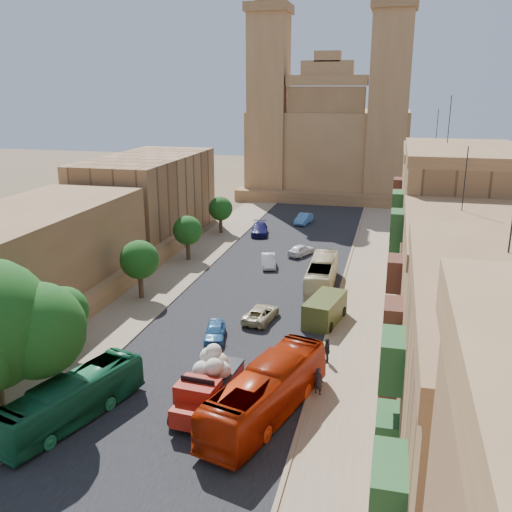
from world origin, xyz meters
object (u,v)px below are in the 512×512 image
at_px(bus_cream_east, 322,274).
at_px(car_blue_b, 304,219).
at_px(church, 330,138).
at_px(street_tree_d, 221,209).
at_px(car_cream, 261,314).
at_px(pedestrian_c, 327,350).
at_px(street_tree_c, 187,231).
at_px(car_blue_a, 215,331).
at_px(red_truck, 208,383).
at_px(bus_green_north, 72,400).
at_px(car_dkblue, 259,229).
at_px(car_white_b, 301,250).
at_px(car_white_a, 269,261).
at_px(street_tree_a, 64,311).
at_px(bus_red_east, 266,392).
at_px(pedestrian_a, 318,381).
at_px(olive_pickup, 325,310).
at_px(street_tree_b, 139,260).

xyz_separation_m(bus_cream_east, car_blue_b, (-5.71, 25.15, -0.64)).
relative_size(church, street_tree_d, 7.73).
distance_m(car_cream, pedestrian_c, 8.44).
distance_m(street_tree_c, street_tree_d, 12.00).
distance_m(car_blue_a, car_cream, 4.92).
distance_m(red_truck, bus_green_north, 7.60).
distance_m(street_tree_d, car_cream, 29.01).
distance_m(car_dkblue, car_white_b, 10.29).
bearing_deg(car_white_a, church, 73.34).
distance_m(street_tree_c, car_cream, 18.70).
height_order(bus_cream_east, car_white_b, bus_cream_east).
relative_size(car_white_b, pedestrian_c, 2.10).
xyz_separation_m(street_tree_a, bus_red_east, (14.98, -3.92, -1.91)).
xyz_separation_m(street_tree_a, pedestrian_a, (17.50, -0.75, -2.57)).
distance_m(car_white_a, pedestrian_c, 21.73).
height_order(church, olive_pickup, church).
xyz_separation_m(car_white_a, car_blue_b, (0.49, 19.92, 0.05)).
relative_size(street_tree_a, car_blue_b, 1.21).
distance_m(street_tree_b, red_truck, 19.66).
height_order(church, car_dkblue, church).
relative_size(street_tree_c, pedestrian_c, 2.71).
bearing_deg(car_blue_a, street_tree_b, 130.29).
xyz_separation_m(street_tree_a, street_tree_d, (0.00, 36.00, -0.31)).
bearing_deg(bus_cream_east, car_white_a, -41.86).
height_order(bus_cream_east, car_blue_b, bus_cream_east).
xyz_separation_m(car_white_a, pedestrian_a, (8.49, -24.31, 0.24)).
xyz_separation_m(street_tree_a, bus_green_north, (4.52, -6.88, -2.13)).
bearing_deg(bus_cream_east, bus_red_east, 87.73).
bearing_deg(street_tree_b, bus_green_north, -76.53).
height_order(street_tree_b, street_tree_d, street_tree_b).
bearing_deg(street_tree_b, street_tree_a, -90.00).
height_order(street_tree_c, car_white_a, street_tree_c).
bearing_deg(pedestrian_c, bus_green_north, -71.74).
xyz_separation_m(bus_red_east, car_white_b, (-3.37, 32.32, -0.91)).
height_order(red_truck, car_blue_a, red_truck).
relative_size(street_tree_a, street_tree_d, 1.10).
height_order(bus_red_east, pedestrian_c, bus_red_east).
xyz_separation_m(bus_green_north, car_white_b, (7.09, 35.28, -0.69)).
bearing_deg(car_white_a, street_tree_c, 161.85).
height_order(bus_green_north, bus_cream_east, bus_cream_east).
xyz_separation_m(street_tree_b, street_tree_d, (0.00, 24.00, -0.38)).
bearing_deg(car_dkblue, street_tree_c, -123.71).
distance_m(pedestrian_a, pedestrian_c, 4.31).
xyz_separation_m(car_white_a, pedestrian_c, (8.49, -20.00, 0.24)).
height_order(car_cream, pedestrian_a, pedestrian_a).
bearing_deg(car_white_b, car_blue_a, 107.73).
distance_m(car_blue_a, car_blue_b, 38.22).
distance_m(car_white_a, car_cream, 14.29).
relative_size(car_dkblue, pedestrian_a, 2.79).
bearing_deg(street_tree_d, pedestrian_a, -64.54).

